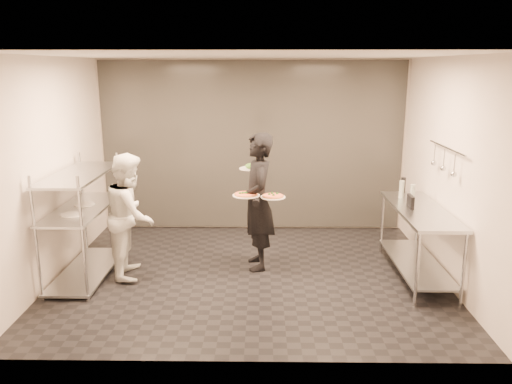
{
  "coord_description": "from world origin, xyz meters",
  "views": [
    {
      "loc": [
        0.17,
        -6.12,
        2.67
      ],
      "look_at": [
        0.09,
        0.11,
        1.1
      ],
      "focal_mm": 35.0,
      "sensor_mm": 36.0,
      "label": 1
    }
  ],
  "objects_px": {
    "pizza_plate_far": "(273,196)",
    "pos_monitor": "(411,201)",
    "bottle_dark": "(403,185)",
    "bottle_green": "(402,189)",
    "pass_rack": "(83,218)",
    "chef": "(131,215)",
    "pizza_plate_near": "(246,195)",
    "salad_plate": "(250,167)",
    "prep_counter": "(419,230)",
    "waiter": "(258,202)",
    "bottle_clear": "(413,193)"
  },
  "relations": [
    {
      "from": "pizza_plate_near",
      "to": "bottle_green",
      "type": "relative_size",
      "value": 1.45
    },
    {
      "from": "prep_counter",
      "to": "pizza_plate_far",
      "type": "relative_size",
      "value": 5.61
    },
    {
      "from": "pass_rack",
      "to": "waiter",
      "type": "xyz_separation_m",
      "value": [
        2.26,
        0.28,
        0.15
      ]
    },
    {
      "from": "pizza_plate_far",
      "to": "bottle_dark",
      "type": "distance_m",
      "value": 1.99
    },
    {
      "from": "pos_monitor",
      "to": "bottle_dark",
      "type": "relative_size",
      "value": 0.98
    },
    {
      "from": "pos_monitor",
      "to": "pass_rack",
      "type": "bearing_deg",
      "value": -177.5
    },
    {
      "from": "pizza_plate_near",
      "to": "salad_plate",
      "type": "height_order",
      "value": "salad_plate"
    },
    {
      "from": "waiter",
      "to": "bottle_green",
      "type": "height_order",
      "value": "waiter"
    },
    {
      "from": "pizza_plate_far",
      "to": "pos_monitor",
      "type": "bearing_deg",
      "value": -2.04
    },
    {
      "from": "prep_counter",
      "to": "bottle_green",
      "type": "relative_size",
      "value": 7.43
    },
    {
      "from": "pizza_plate_far",
      "to": "pos_monitor",
      "type": "xyz_separation_m",
      "value": [
        1.76,
        -0.06,
        -0.05
      ]
    },
    {
      "from": "pizza_plate_near",
      "to": "salad_plate",
      "type": "bearing_deg",
      "value": 84.63
    },
    {
      "from": "pizza_plate_far",
      "to": "salad_plate",
      "type": "height_order",
      "value": "salad_plate"
    },
    {
      "from": "bottle_green",
      "to": "bottle_clear",
      "type": "height_order",
      "value": "bottle_green"
    },
    {
      "from": "salad_plate",
      "to": "bottle_dark",
      "type": "distance_m",
      "value": 2.21
    },
    {
      "from": "pizza_plate_far",
      "to": "waiter",
      "type": "bearing_deg",
      "value": 138.64
    },
    {
      "from": "pizza_plate_far",
      "to": "pos_monitor",
      "type": "relative_size",
      "value": 1.45
    },
    {
      "from": "pizza_plate_far",
      "to": "bottle_green",
      "type": "relative_size",
      "value": 1.32
    },
    {
      "from": "pizza_plate_far",
      "to": "pass_rack",
      "type": "bearing_deg",
      "value": -177.48
    },
    {
      "from": "bottle_green",
      "to": "pizza_plate_far",
      "type": "bearing_deg",
      "value": -166.68
    },
    {
      "from": "pass_rack",
      "to": "bottle_clear",
      "type": "xyz_separation_m",
      "value": [
        4.33,
        0.38,
        0.26
      ]
    },
    {
      "from": "pizza_plate_near",
      "to": "bottle_clear",
      "type": "xyz_separation_m",
      "value": [
        2.22,
        0.28,
        -0.04
      ]
    },
    {
      "from": "prep_counter",
      "to": "bottle_green",
      "type": "xyz_separation_m",
      "value": [
        -0.11,
        0.52,
        0.42
      ]
    },
    {
      "from": "chef",
      "to": "prep_counter",
      "type": "bearing_deg",
      "value": -96.87
    },
    {
      "from": "pass_rack",
      "to": "prep_counter",
      "type": "height_order",
      "value": "pass_rack"
    },
    {
      "from": "prep_counter",
      "to": "bottle_clear",
      "type": "xyz_separation_m",
      "value": [
        0.0,
        0.38,
        0.41
      ]
    },
    {
      "from": "waiter",
      "to": "bottle_dark",
      "type": "height_order",
      "value": "waiter"
    },
    {
      "from": "bottle_green",
      "to": "bottle_clear",
      "type": "distance_m",
      "value": 0.18
    },
    {
      "from": "chef",
      "to": "pizza_plate_far",
      "type": "relative_size",
      "value": 5.03
    },
    {
      "from": "prep_counter",
      "to": "chef",
      "type": "xyz_separation_m",
      "value": [
        -3.71,
        0.03,
        0.18
      ]
    },
    {
      "from": "waiter",
      "to": "bottle_clear",
      "type": "xyz_separation_m",
      "value": [
        2.07,
        0.1,
        0.11
      ]
    },
    {
      "from": "pizza_plate_near",
      "to": "bottle_clear",
      "type": "height_order",
      "value": "bottle_clear"
    },
    {
      "from": "waiter",
      "to": "salad_plate",
      "type": "height_order",
      "value": "waiter"
    },
    {
      "from": "pass_rack",
      "to": "pos_monitor",
      "type": "distance_m",
      "value": 4.22
    },
    {
      "from": "bottle_dark",
      "to": "pizza_plate_far",
      "type": "bearing_deg",
      "value": -159.56
    },
    {
      "from": "chef",
      "to": "bottle_clear",
      "type": "relative_size",
      "value": 7.2
    },
    {
      "from": "prep_counter",
      "to": "pos_monitor",
      "type": "xyz_separation_m",
      "value": [
        -0.12,
        0.04,
        0.37
      ]
    },
    {
      "from": "bottle_green",
      "to": "pos_monitor",
      "type": "bearing_deg",
      "value": -91.46
    },
    {
      "from": "pizza_plate_far",
      "to": "chef",
      "type": "bearing_deg",
      "value": -177.66
    },
    {
      "from": "pass_rack",
      "to": "bottle_green",
      "type": "relative_size",
      "value": 6.61
    },
    {
      "from": "pizza_plate_far",
      "to": "bottle_dark",
      "type": "xyz_separation_m",
      "value": [
        1.86,
        0.69,
        -0.01
      ]
    },
    {
      "from": "pizza_plate_near",
      "to": "bottle_green",
      "type": "bearing_deg",
      "value": 11.35
    },
    {
      "from": "pizza_plate_near",
      "to": "salad_plate",
      "type": "distance_m",
      "value": 0.52
    },
    {
      "from": "pass_rack",
      "to": "pizza_plate_far",
      "type": "relative_size",
      "value": 4.99
    },
    {
      "from": "chef",
      "to": "salad_plate",
      "type": "bearing_deg",
      "value": -77.94
    },
    {
      "from": "waiter",
      "to": "chef",
      "type": "bearing_deg",
      "value": -89.48
    },
    {
      "from": "pizza_plate_far",
      "to": "pos_monitor",
      "type": "height_order",
      "value": "pizza_plate_far"
    },
    {
      "from": "pos_monitor",
      "to": "pizza_plate_near",
      "type": "bearing_deg",
      "value": -179.66
    },
    {
      "from": "prep_counter",
      "to": "waiter",
      "type": "xyz_separation_m",
      "value": [
        -2.07,
        0.28,
        0.3
      ]
    },
    {
      "from": "pass_rack",
      "to": "pos_monitor",
      "type": "height_order",
      "value": "pass_rack"
    }
  ]
}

